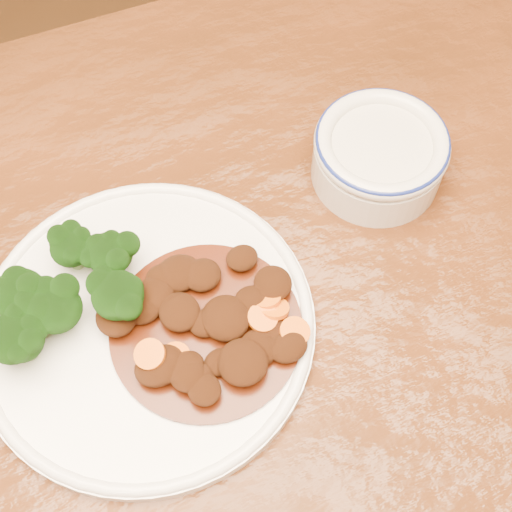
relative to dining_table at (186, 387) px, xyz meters
name	(u,v)px	position (x,y,z in m)	size (l,w,h in m)	color
ground	(217,505)	(0.00, 0.00, -0.67)	(4.00, 4.00, 0.00)	#452711
dining_table	(186,387)	(0.00, 0.00, 0.00)	(1.59, 1.07, 0.75)	#53270E
dinner_plate	(146,325)	(-0.01, 0.04, 0.09)	(0.31, 0.31, 0.02)	white
broccoli_florets	(58,299)	(-0.07, 0.08, 0.13)	(0.15, 0.11, 0.05)	#6C8D49
mince_stew	(203,324)	(0.03, 0.01, 0.11)	(0.18, 0.18, 0.03)	#481607
dip_bowl	(379,154)	(0.27, 0.09, 0.11)	(0.14, 0.14, 0.06)	beige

